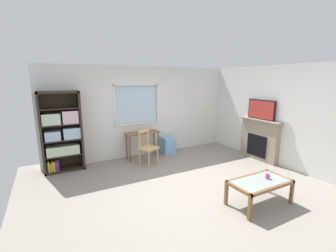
# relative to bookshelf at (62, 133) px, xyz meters

# --- Properties ---
(ground) EXTENTS (6.41, 5.81, 0.02)m
(ground) POSITION_rel_bookshelf_xyz_m (2.18, -2.16, -0.92)
(ground) COLOR gray
(wall_back_with_window) EXTENTS (5.41, 0.15, 2.52)m
(wall_back_with_window) POSITION_rel_bookshelf_xyz_m (2.20, 0.24, 0.33)
(wall_back_with_window) COLOR silver
(wall_back_with_window) RESTS_ON ground
(wall_right) EXTENTS (0.12, 5.01, 2.52)m
(wall_right) POSITION_rel_bookshelf_xyz_m (4.94, -2.16, 0.35)
(wall_right) COLOR silver
(wall_right) RESTS_ON ground
(bookshelf) EXTENTS (0.90, 0.38, 1.91)m
(bookshelf) POSITION_rel_bookshelf_xyz_m (0.00, 0.00, 0.00)
(bookshelf) COLOR #2D2319
(bookshelf) RESTS_ON ground
(desk_under_window) EXTENTS (0.93, 0.38, 0.75)m
(desk_under_window) POSITION_rel_bookshelf_xyz_m (1.99, -0.11, -0.31)
(desk_under_window) COLOR brown
(desk_under_window) RESTS_ON ground
(wooden_chair) EXTENTS (0.55, 0.54, 0.90)m
(wooden_chair) POSITION_rel_bookshelf_xyz_m (1.92, -0.63, -0.45)
(wooden_chair) COLOR tan
(wooden_chair) RESTS_ON ground
(plastic_drawer_unit) EXTENTS (0.35, 0.40, 0.49)m
(plastic_drawer_unit) POSITION_rel_bookshelf_xyz_m (2.81, -0.06, -0.67)
(plastic_drawer_unit) COLOR #72ADDB
(plastic_drawer_unit) RESTS_ON ground
(fireplace) EXTENTS (0.26, 1.23, 1.12)m
(fireplace) POSITION_rel_bookshelf_xyz_m (4.78, -1.68, -0.35)
(fireplace) COLOR gray
(fireplace) RESTS_ON ground
(tv) EXTENTS (0.06, 0.84, 0.52)m
(tv) POSITION_rel_bookshelf_xyz_m (4.77, -1.68, 0.46)
(tv) COLOR black
(tv) RESTS_ON fireplace
(coffee_table) EXTENTS (1.08, 0.58, 0.44)m
(coffee_table) POSITION_rel_bookshelf_xyz_m (2.89, -3.31, -0.53)
(coffee_table) COLOR #8C9E99
(coffee_table) RESTS_ON ground
(sippy_cup) EXTENTS (0.07, 0.07, 0.09)m
(sippy_cup) POSITION_rel_bookshelf_xyz_m (3.08, -3.31, -0.43)
(sippy_cup) COLOR #DB3D84
(sippy_cup) RESTS_ON coffee_table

